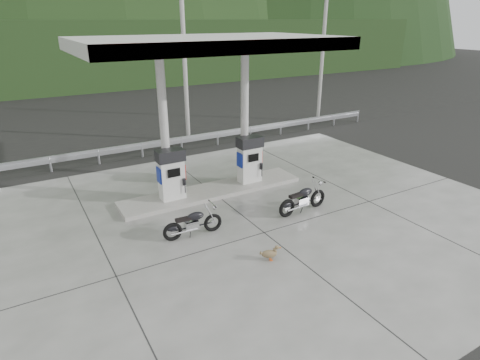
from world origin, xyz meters
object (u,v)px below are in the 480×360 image
duck (269,254)px  motorcycle_left (193,223)px  motorcycle_right (303,199)px  gas_pump_right (250,159)px  gas_pump_left (171,174)px

duck → motorcycle_left: bearing=141.2°
motorcycle_left → motorcycle_right: bearing=-1.5°
motorcycle_left → duck: (1.24, -2.25, -0.22)m
gas_pump_right → motorcycle_left: (-3.55, -2.57, -0.64)m
gas_pump_left → motorcycle_right: (3.52, -2.92, -0.60)m
gas_pump_right → motorcycle_right: 3.00m
motorcycle_right → duck: (-2.63, -1.90, -0.26)m
gas_pump_right → motorcycle_left: gas_pump_right is taller
gas_pump_left → motorcycle_left: (-0.35, -2.57, -0.64)m
motorcycle_left → duck: 2.58m
gas_pump_left → duck: bearing=-79.5°
motorcycle_right → gas_pump_right: bearing=92.2°
gas_pump_right → duck: gas_pump_right is taller
motorcycle_left → motorcycle_right: (3.87, -0.35, 0.03)m
motorcycle_right → duck: motorcycle_right is taller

